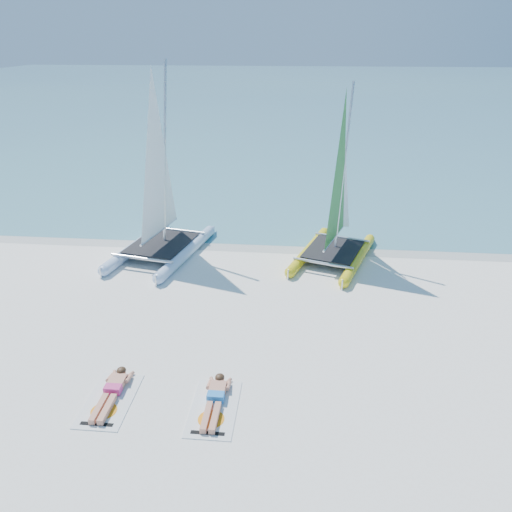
{
  "coord_description": "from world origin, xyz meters",
  "views": [
    {
      "loc": [
        1.32,
        -11.98,
        7.39
      ],
      "look_at": [
        0.07,
        1.2,
        1.47
      ],
      "focal_mm": 35.0,
      "sensor_mm": 36.0,
      "label": 1
    }
  ],
  "objects_px": {
    "towel_b": "(214,408)",
    "towel_a": "(110,400)",
    "catamaran_yellow": "(340,204)",
    "sunbather_b": "(215,398)",
    "catamaran_blue": "(159,200)",
    "sunbather_a": "(112,391)"
  },
  "relations": [
    {
      "from": "catamaran_yellow",
      "to": "catamaran_blue",
      "type": "bearing_deg",
      "value": -157.92
    },
    {
      "from": "towel_b",
      "to": "towel_a",
      "type": "bearing_deg",
      "value": 179.14
    },
    {
      "from": "towel_b",
      "to": "catamaran_yellow",
      "type": "bearing_deg",
      "value": 70.38
    },
    {
      "from": "sunbather_a",
      "to": "towel_b",
      "type": "height_order",
      "value": "sunbather_a"
    },
    {
      "from": "catamaran_blue",
      "to": "towel_a",
      "type": "xyz_separation_m",
      "value": [
        0.96,
        -8.07,
        -2.03
      ]
    },
    {
      "from": "catamaran_blue",
      "to": "towel_b",
      "type": "height_order",
      "value": "catamaran_blue"
    },
    {
      "from": "catamaran_blue",
      "to": "sunbather_b",
      "type": "relative_size",
      "value": 3.97
    },
    {
      "from": "catamaran_blue",
      "to": "sunbather_a",
      "type": "bearing_deg",
      "value": -71.59
    },
    {
      "from": "sunbather_a",
      "to": "towel_b",
      "type": "bearing_deg",
      "value": -5.56
    },
    {
      "from": "sunbather_a",
      "to": "sunbather_b",
      "type": "height_order",
      "value": "same"
    },
    {
      "from": "catamaran_yellow",
      "to": "towel_b",
      "type": "bearing_deg",
      "value": -91.52
    },
    {
      "from": "catamaran_yellow",
      "to": "towel_a",
      "type": "xyz_separation_m",
      "value": [
        -5.37,
        -8.51,
        -1.94
      ]
    },
    {
      "from": "catamaran_blue",
      "to": "towel_a",
      "type": "distance_m",
      "value": 8.37
    },
    {
      "from": "catamaran_yellow",
      "to": "sunbather_b",
      "type": "height_order",
      "value": "catamaran_yellow"
    },
    {
      "from": "catamaran_yellow",
      "to": "sunbather_b",
      "type": "relative_size",
      "value": 3.58
    },
    {
      "from": "towel_a",
      "to": "sunbather_a",
      "type": "distance_m",
      "value": 0.22
    },
    {
      "from": "catamaran_blue",
      "to": "sunbather_a",
      "type": "distance_m",
      "value": 8.16
    },
    {
      "from": "catamaran_yellow",
      "to": "sunbather_a",
      "type": "height_order",
      "value": "catamaran_yellow"
    },
    {
      "from": "sunbather_a",
      "to": "catamaran_yellow",
      "type": "bearing_deg",
      "value": 57.12
    },
    {
      "from": "catamaran_blue",
      "to": "towel_a",
      "type": "height_order",
      "value": "catamaran_blue"
    },
    {
      "from": "catamaran_blue",
      "to": "sunbather_b",
      "type": "xyz_separation_m",
      "value": [
        3.29,
        -7.91,
        -1.92
      ]
    },
    {
      "from": "sunbather_a",
      "to": "catamaran_blue",
      "type": "bearing_deg",
      "value": 96.95
    }
  ]
}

